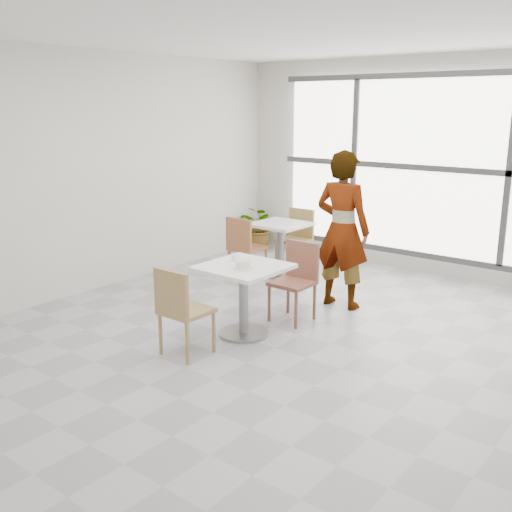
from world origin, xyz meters
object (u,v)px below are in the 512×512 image
Objects in this scene: oatmeal_bowl at (244,264)px; bg_chair_left_far at (297,235)px; bg_table_left at (280,241)px; chair_near at (180,306)px; plant_left at (260,227)px; person at (342,230)px; chair_far at (297,275)px; coffee_cup at (235,258)px; main_table at (243,287)px; bg_chair_left_near at (244,244)px.

oatmeal_bowl is 2.83m from bg_chair_left_far.
oatmeal_bowl reaches higher than bg_table_left.
plant_left is (-2.11, 3.90, -0.14)m from chair_near.
person reaches higher than bg_chair_left_far.
chair_far is at bearing 74.82° from person.
bg_chair_left_far reaches higher than bg_table_left.
bg_chair_left_far reaches higher than oatmeal_bowl.
chair_near is 1.16× the size of bg_table_left.
bg_chair_left_far is at bearing 124.51° from chair_far.
person is at bearing 69.79° from coffee_cup.
main_table is 0.76m from chair_far.
oatmeal_bowl is (0.07, -0.08, 0.27)m from main_table.
bg_chair_left_near is at bearing -63.53° from chair_near.
bg_chair_left_near is (-1.10, 1.46, -0.28)m from coffee_cup.
chair_far and bg_chair_left_near have the same top height.
person is 2.12× the size of bg_chair_left_near.
plant_left is (-2.30, 3.20, -0.43)m from oatmeal_bowl.
person reaches higher than chair_far.
oatmeal_bowl is 0.29× the size of plant_left.
bg_chair_left_near is at bearing -6.27° from person.
main_table is 1.52m from person.
oatmeal_bowl is 3.97m from plant_left.
bg_chair_left_far is (-1.37, 1.07, -0.42)m from person.
bg_chair_left_far is 1.20× the size of plant_left.
bg_table_left is at bearing -85.62° from bg_chair_left_far.
bg_table_left is at bearing -41.95° from plant_left.
bg_table_left reaches higher than plant_left.
chair_near is 5.47× the size of coffee_cup.
chair_near is 0.78m from oatmeal_bowl.
plant_left is at bearing 138.05° from bg_table_left.
coffee_cup reaches higher than main_table.
main_table is at bearing -54.42° from plant_left.
coffee_cup is (-0.06, 0.88, 0.28)m from chair_near.
chair_near is 2.29m from person.
bg_table_left is (-1.10, 2.12, -0.31)m from oatmeal_bowl.
chair_near reaches higher than oatmeal_bowl.
bg_chair_left_far is (-1.21, 1.75, 0.00)m from chair_far.
main_table is 0.92× the size of chair_far.
plant_left is at bearing 135.04° from chair_far.
chair_near is at bearing -85.95° from coffee_cup.
bg_chair_left_far is (0.22, 0.95, 0.00)m from bg_chair_left_near.
main_table is at bearing -101.04° from chair_far.
main_table is at bearing -98.94° from chair_near.
oatmeal_bowl is (0.19, 0.70, 0.29)m from chair_near.
chair_far is (0.27, 1.53, 0.00)m from chair_near.
bg_chair_left_near is at bearing -118.38° from bg_table_left.
chair_near is at bearing -61.60° from plant_left.
chair_near and bg_chair_left_near have the same top height.
main_table is 2.02m from bg_chair_left_near.
bg_table_left is 1.04× the size of plant_left.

